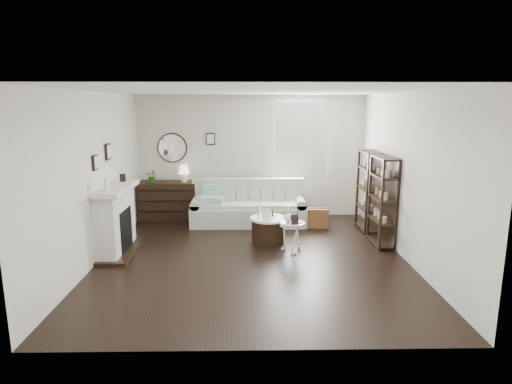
{
  "coord_description": "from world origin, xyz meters",
  "views": [
    {
      "loc": [
        -0.06,
        -6.75,
        2.51
      ],
      "look_at": [
        0.07,
        0.8,
        0.94
      ],
      "focal_mm": 30.0,
      "sensor_mm": 36.0,
      "label": 1
    }
  ],
  "objects_px": {
    "dresser": "(168,200)",
    "pedestal_table": "(293,225)",
    "sofa": "(248,209)",
    "drum_table": "(268,230)"
  },
  "relations": [
    {
      "from": "pedestal_table",
      "to": "dresser",
      "type": "bearing_deg",
      "value": 138.95
    },
    {
      "from": "sofa",
      "to": "dresser",
      "type": "xyz_separation_m",
      "value": [
        -1.77,
        0.4,
        0.11
      ]
    },
    {
      "from": "sofa",
      "to": "drum_table",
      "type": "distance_m",
      "value": 1.33
    },
    {
      "from": "dresser",
      "to": "pedestal_table",
      "type": "bearing_deg",
      "value": -41.05
    },
    {
      "from": "sofa",
      "to": "drum_table",
      "type": "bearing_deg",
      "value": -73.82
    },
    {
      "from": "sofa",
      "to": "drum_table",
      "type": "height_order",
      "value": "sofa"
    },
    {
      "from": "drum_table",
      "to": "pedestal_table",
      "type": "bearing_deg",
      "value": -53.51
    },
    {
      "from": "sofa",
      "to": "dresser",
      "type": "height_order",
      "value": "sofa"
    },
    {
      "from": "dresser",
      "to": "sofa",
      "type": "bearing_deg",
      "value": -12.63
    },
    {
      "from": "sofa",
      "to": "pedestal_table",
      "type": "distance_m",
      "value": 1.96
    }
  ]
}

